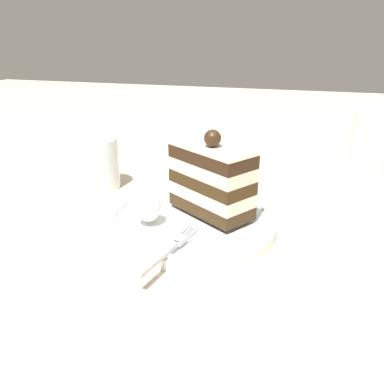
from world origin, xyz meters
The scene contains 8 objects.
ground_plane centered at (0.00, 0.00, 0.00)m, with size 2.40×2.40×0.00m, color #C6B395.
dessert_plate centered at (-0.03, 0.03, 0.01)m, with size 0.21×0.21×0.02m.
cake_slice centered at (-0.05, 0.01, 0.06)m, with size 0.12×0.10×0.10m.
whipped_cream_dollop centered at (0.02, 0.06, 0.04)m, with size 0.03×0.03×0.04m, color white.
fork centered at (-0.03, 0.12, 0.02)m, with size 0.03×0.11×0.00m.
drink_glass_near centered at (0.14, -0.07, 0.03)m, with size 0.06×0.06×0.08m.
drink_glass_far centered at (-0.26, -0.23, 0.05)m, with size 0.06×0.06×0.11m.
folded_napkin centered at (-0.21, 0.11, 0.00)m, with size 0.12×0.07×0.00m, color silver.
Camera 1 is at (-0.15, 0.47, 0.24)m, focal length 38.45 mm.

